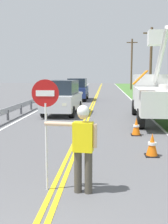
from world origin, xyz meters
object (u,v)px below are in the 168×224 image
object	(u,v)px
flagger_worker	(83,143)
utility_pole_mid	(151,61)
stop_sign_paddle	(46,110)
utility_pole_far	(132,63)
oncoming_suv_second	(78,89)
utility_bucket_truck	(157,94)
traffic_cone_lead	(152,145)
traffic_cone_mid	(136,127)
oncoming_suv_nearest	(63,97)

from	to	relation	value
flagger_worker	utility_pole_mid	distance (m)	25.63
stop_sign_paddle	utility_pole_far	distance (m)	41.00
oncoming_suv_second	utility_pole_mid	distance (m)	9.23
flagger_worker	stop_sign_paddle	xyz separation A→B (m)	(-0.77, 0.08, 0.66)
flagger_worker	utility_pole_far	distance (m)	41.03
stop_sign_paddle	utility_bucket_truck	distance (m)	10.13
traffic_cone_lead	traffic_cone_mid	size ratio (longest dim) A/B	1.00
utility_pole_mid	traffic_cone_mid	bearing A→B (deg)	-100.70
oncoming_suv_nearest	traffic_cone_mid	xyz separation A→B (m)	(3.90, -5.66, -0.72)
flagger_worker	utility_bucket_truck	xyz separation A→B (m)	(3.21, 9.39, 0.35)
flagger_worker	oncoming_suv_nearest	world-z (taller)	oncoming_suv_nearest
oncoming_suv_second	utility_pole_mid	world-z (taller)	utility_pole_mid
oncoming_suv_nearest	traffic_cone_mid	bearing A→B (deg)	-55.39
utility_bucket_truck	utility_pole_far	distance (m)	31.41
oncoming_suv_nearest	utility_pole_mid	xyz separation A→B (m)	(7.57, 13.76, 2.87)
stop_sign_paddle	traffic_cone_mid	distance (m)	6.10
oncoming_suv_nearest	utility_pole_mid	size ratio (longest dim) A/B	0.62
oncoming_suv_second	oncoming_suv_nearest	bearing A→B (deg)	-89.78
oncoming_suv_nearest	flagger_worker	bearing A→B (deg)	-78.86
stop_sign_paddle	utility_pole_mid	bearing A→B (deg)	76.10
utility_pole_mid	oncoming_suv_nearest	bearing A→B (deg)	-118.82
flagger_worker	utility_pole_mid	bearing A→B (deg)	77.81
oncoming_suv_second	utility_pole_mid	xyz separation A→B (m)	(7.61, 4.38, 2.87)
stop_sign_paddle	oncoming_suv_nearest	xyz separation A→B (m)	(-1.43, 11.06, -0.65)
utility_bucket_truck	oncoming_suv_nearest	bearing A→B (deg)	162.10
flagger_worker	oncoming_suv_second	bearing A→B (deg)	96.20
utility_pole_far	utility_pole_mid	bearing A→B (deg)	-87.89
utility_bucket_truck	traffic_cone_lead	world-z (taller)	utility_bucket_truck
flagger_worker	utility_pole_far	xyz separation A→B (m)	(4.80, 40.62, 3.32)
utility_pole_mid	utility_pole_far	world-z (taller)	utility_pole_far
oncoming_suv_nearest	utility_pole_far	xyz separation A→B (m)	(6.99, 29.48, 3.31)
traffic_cone_lead	flagger_worker	bearing A→B (deg)	-124.88
utility_bucket_truck	flagger_worker	bearing A→B (deg)	-108.87
stop_sign_paddle	utility_bucket_truck	bearing A→B (deg)	66.88
oncoming_suv_second	utility_pole_far	xyz separation A→B (m)	(7.03, 20.10, 3.31)
oncoming_suv_second	flagger_worker	bearing A→B (deg)	-83.80
utility_pole_far	stop_sign_paddle	bearing A→B (deg)	-97.81
utility_pole_mid	traffic_cone_mid	xyz separation A→B (m)	(-3.67, -19.41, -3.60)
stop_sign_paddle	traffic_cone_mid	world-z (taller)	stop_sign_paddle
flagger_worker	oncoming_suv_nearest	xyz separation A→B (m)	(-2.19, 11.13, 0.01)
utility_pole_mid	utility_pole_far	bearing A→B (deg)	92.11
flagger_worker	traffic_cone_lead	xyz separation A→B (m)	(1.86, 2.67, -0.71)
flagger_worker	traffic_cone_lead	world-z (taller)	flagger_worker
oncoming_suv_nearest	traffic_cone_mid	distance (m)	6.91
oncoming_suv_second	traffic_cone_mid	size ratio (longest dim) A/B	6.61
utility_bucket_truck	traffic_cone_mid	distance (m)	4.32
utility_pole_mid	utility_bucket_truck	bearing A→B (deg)	-97.96
utility_pole_far	traffic_cone_lead	world-z (taller)	utility_pole_far
flagger_worker	oncoming_suv_second	xyz separation A→B (m)	(-2.23, 20.52, 0.01)
utility_bucket_truck	traffic_cone_lead	bearing A→B (deg)	-101.34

